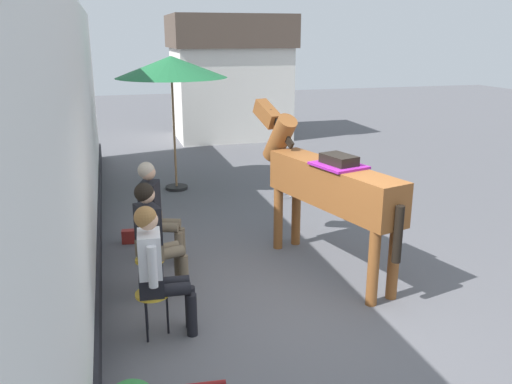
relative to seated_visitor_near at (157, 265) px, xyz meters
name	(u,v)px	position (x,y,z in m)	size (l,w,h in m)	color
ground_plane	(250,221)	(1.77, 3.07, -0.78)	(40.00, 40.00, 0.00)	#56565B
pub_facade_wall	(75,160)	(-0.78, 1.57, 0.76)	(0.34, 14.00, 3.40)	white
distant_cottage	(230,76)	(3.17, 10.50, 1.02)	(3.40, 2.60, 3.50)	silver
seated_visitor_near	(157,265)	(0.00, 0.00, 0.00)	(0.61, 0.49, 1.39)	gold
seated_visitor_middle	(154,233)	(0.05, 0.88, 0.00)	(0.61, 0.48, 1.39)	gold
seated_visitor_far	(155,207)	(0.15, 1.83, 0.00)	(0.61, 0.49, 1.39)	red
saddled_horse_center	(326,183)	(2.24, 1.07, 0.38)	(1.06, 2.93, 2.06)	brown
cafe_parasol	(171,68)	(0.85, 5.28, 1.59)	(2.10, 2.10, 2.58)	black
spare_stool_white	(284,177)	(2.74, 4.16, -0.38)	(0.32, 0.32, 0.46)	white
satchel_bag	(132,236)	(-0.16, 2.62, -0.68)	(0.28, 0.12, 0.20)	maroon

